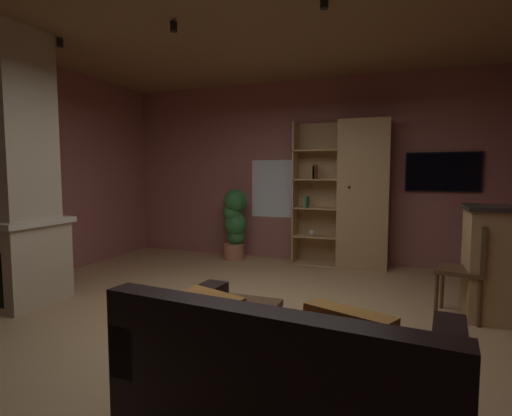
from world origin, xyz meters
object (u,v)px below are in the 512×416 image
object	(u,v)px
bookshelf_cabinet	(357,195)
table_book_0	(220,301)
potted_floor_plant	(235,222)
stone_fireplace	(9,182)
dining_chair	(471,265)
leather_couch	(290,395)
wall_mounted_tv	(443,172)
table_book_1	(225,301)
coffee_table	(226,318)

from	to	relation	value
bookshelf_cabinet	table_book_0	world-z (taller)	bookshelf_cabinet
potted_floor_plant	table_book_0	bearing A→B (deg)	-68.89
stone_fireplace	dining_chair	distance (m)	4.75
leather_couch	potted_floor_plant	distance (m)	4.53
bookshelf_cabinet	stone_fireplace	bearing A→B (deg)	-138.97
wall_mounted_tv	stone_fireplace	bearing A→B (deg)	-145.28
dining_chair	bookshelf_cabinet	bearing A→B (deg)	124.22
table_book_1	potted_floor_plant	xyz separation A→B (m)	(-1.34, 3.36, 0.12)
leather_couch	dining_chair	world-z (taller)	dining_chair
coffee_table	wall_mounted_tv	size ratio (longest dim) A/B	0.69
stone_fireplace	dining_chair	xyz separation A→B (m)	(4.56, 1.09, -0.77)
leather_couch	coffee_table	xyz separation A→B (m)	(-0.66, 0.71, 0.05)
bookshelf_cabinet	leather_couch	xyz separation A→B (m)	(0.08, -4.16, -0.77)
bookshelf_cabinet	potted_floor_plant	bearing A→B (deg)	-176.62
leather_couch	table_book_0	bearing A→B (deg)	134.34
leather_couch	wall_mounted_tv	distance (m)	4.64
table_book_0	potted_floor_plant	bearing A→B (deg)	111.11
dining_chair	stone_fireplace	bearing A→B (deg)	-166.52
dining_chair	potted_floor_plant	bearing A→B (deg)	151.69
leather_couch	table_book_1	world-z (taller)	leather_couch
stone_fireplace	table_book_1	distance (m)	2.93
coffee_table	table_book_0	bearing A→B (deg)	154.73
leather_couch	potted_floor_plant	bearing A→B (deg)	116.29
leather_couch	table_book_1	distance (m)	0.97
coffee_table	potted_floor_plant	world-z (taller)	potted_floor_plant
stone_fireplace	table_book_1	bearing A→B (deg)	-11.76
leather_couch	dining_chair	xyz separation A→B (m)	(1.14, 2.35, 0.22)
bookshelf_cabinet	table_book_0	bearing A→B (deg)	-100.58
leather_couch	wall_mounted_tv	world-z (taller)	wall_mounted_tv
stone_fireplace	leather_couch	xyz separation A→B (m)	(3.42, -1.26, -0.99)
table_book_0	dining_chair	bearing A→B (deg)	40.81
dining_chair	table_book_0	bearing A→B (deg)	-139.19
bookshelf_cabinet	table_book_1	bearing A→B (deg)	-99.38
bookshelf_cabinet	wall_mounted_tv	size ratio (longest dim) A/B	2.18
table_book_1	dining_chair	xyz separation A→B (m)	(1.80, 1.67, 0.04)
bookshelf_cabinet	potted_floor_plant	distance (m)	1.97
bookshelf_cabinet	coffee_table	size ratio (longest dim) A/B	3.18
stone_fireplace	potted_floor_plant	world-z (taller)	stone_fireplace
coffee_table	potted_floor_plant	distance (m)	3.61
potted_floor_plant	wall_mounted_tv	distance (m)	3.19
coffee_table	potted_floor_plant	xyz separation A→B (m)	(-1.34, 3.34, 0.26)
leather_couch	coffee_table	bearing A→B (deg)	132.87
bookshelf_cabinet	wall_mounted_tv	distance (m)	1.22
stone_fireplace	potted_floor_plant	size ratio (longest dim) A/B	2.50
stone_fireplace	bookshelf_cabinet	size ratio (longest dim) A/B	1.32
stone_fireplace	table_book_1	world-z (taller)	stone_fireplace
wall_mounted_tv	table_book_1	bearing A→B (deg)	-115.15
stone_fireplace	coffee_table	bearing A→B (deg)	-11.28
bookshelf_cabinet	wall_mounted_tv	world-z (taller)	bookshelf_cabinet
leather_couch	dining_chair	size ratio (longest dim) A/B	1.77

